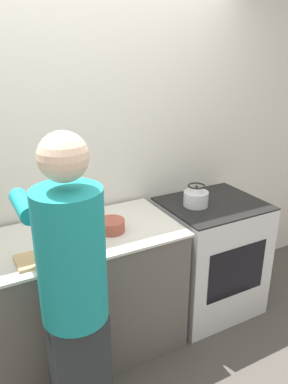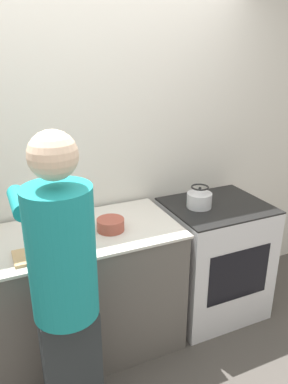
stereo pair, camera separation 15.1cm
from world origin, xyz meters
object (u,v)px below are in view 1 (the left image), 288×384
(person, at_px, (73,290))
(kettle, at_px, (196,197))
(knife, at_px, (54,255))
(oven, at_px, (210,256))
(cutting_board, at_px, (51,255))

(person, distance_m, kettle, 1.28)
(knife, bearing_deg, oven, -5.26)
(oven, distance_m, knife, 1.38)
(cutting_board, bearing_deg, oven, 7.52)
(knife, distance_m, kettle, 1.16)
(knife, relative_size, kettle, 1.19)
(person, xyz_separation_m, kettle, (1.14, 0.58, 0.06))
(person, distance_m, cutting_board, 0.39)
(person, xyz_separation_m, knife, (0.01, 0.37, -0.00))
(cutting_board, distance_m, knife, 0.02)
(oven, bearing_deg, kettle, 171.32)
(cutting_board, bearing_deg, kettle, 9.61)
(person, xyz_separation_m, cutting_board, (-0.00, 0.39, -0.01))
(oven, xyz_separation_m, person, (-1.29, -0.56, 0.48))
(person, relative_size, cutting_board, 4.38)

